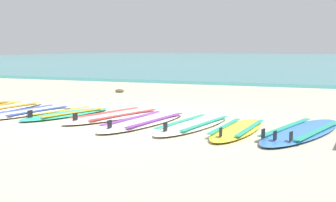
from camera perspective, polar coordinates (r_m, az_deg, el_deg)
name	(u,v)px	position (r m, az deg, el deg)	size (l,w,h in m)	color
ground_plane	(125,120)	(7.62, -5.14, -2.26)	(80.00, 80.00, 0.00)	#C1B599
sea	(329,60)	(44.03, 18.54, 4.67)	(80.00, 60.00, 0.10)	teal
surfboard_2	(31,112)	(8.56, -15.90, -1.27)	(0.72, 2.04, 0.18)	white
surfboard_3	(66,114)	(8.18, -11.94, -1.52)	(0.87, 1.96, 0.18)	#2DB793
surfboard_4	(115,116)	(7.84, -6.27, -1.76)	(1.05, 2.29, 0.18)	white
surfboard_5	(144,121)	(7.22, -2.86, -2.43)	(0.76, 2.34, 0.18)	white
surfboard_6	(193,125)	(6.92, 3.03, -2.82)	(0.74, 2.16, 0.18)	white
surfboard_7	(237,130)	(6.58, 8.23, -3.36)	(0.50, 1.97, 0.18)	yellow
surfboard_8	(303,131)	(6.63, 15.66, -3.46)	(1.09, 2.56, 0.18)	#3875CC
seaweed_clump_near_shoreline	(120,91)	(12.24, -5.76, 1.21)	(0.24, 0.19, 0.08)	#4C4228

